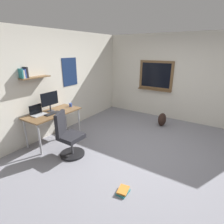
{
  "coord_description": "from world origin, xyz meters",
  "views": [
    {
      "loc": [
        -3.24,
        -1.29,
        2.14
      ],
      "look_at": [
        -0.17,
        0.72,
        0.85
      ],
      "focal_mm": 28.86,
      "sensor_mm": 36.0,
      "label": 1
    }
  ],
  "objects_px": {
    "coffee_mug": "(71,105)",
    "book_stack_on_floor": "(123,191)",
    "backpack": "(162,119)",
    "computer_mouse": "(62,110)",
    "desk": "(53,116)",
    "monitor_primary": "(50,100)",
    "keyboard": "(53,113)",
    "laptop": "(38,113)",
    "office_chair": "(68,137)"
  },
  "relations": [
    {
      "from": "computer_mouse",
      "to": "backpack",
      "type": "relative_size",
      "value": 0.27
    },
    {
      "from": "keyboard",
      "to": "computer_mouse",
      "type": "distance_m",
      "value": 0.28
    },
    {
      "from": "computer_mouse",
      "to": "book_stack_on_floor",
      "type": "height_order",
      "value": "computer_mouse"
    },
    {
      "from": "keyboard",
      "to": "backpack",
      "type": "distance_m",
      "value": 3.05
    },
    {
      "from": "computer_mouse",
      "to": "coffee_mug",
      "type": "height_order",
      "value": "coffee_mug"
    },
    {
      "from": "book_stack_on_floor",
      "to": "coffee_mug",
      "type": "bearing_deg",
      "value": 62.92
    },
    {
      "from": "coffee_mug",
      "to": "monitor_primary",
      "type": "bearing_deg",
      "value": 166.36
    },
    {
      "from": "computer_mouse",
      "to": "backpack",
      "type": "bearing_deg",
      "value": -40.79
    },
    {
      "from": "computer_mouse",
      "to": "book_stack_on_floor",
      "type": "xyz_separation_m",
      "value": [
        -0.8,
        -2.19,
        -0.72
      ]
    },
    {
      "from": "laptop",
      "to": "book_stack_on_floor",
      "type": "height_order",
      "value": "laptop"
    },
    {
      "from": "coffee_mug",
      "to": "book_stack_on_floor",
      "type": "bearing_deg",
      "value": -117.08
    },
    {
      "from": "backpack",
      "to": "monitor_primary",
      "type": "bearing_deg",
      "value": 138.93
    },
    {
      "from": "backpack",
      "to": "office_chair",
      "type": "bearing_deg",
      "value": 156.34
    },
    {
      "from": "computer_mouse",
      "to": "book_stack_on_floor",
      "type": "distance_m",
      "value": 2.44
    },
    {
      "from": "keyboard",
      "to": "book_stack_on_floor",
      "type": "bearing_deg",
      "value": -103.49
    },
    {
      "from": "coffee_mug",
      "to": "book_stack_on_floor",
      "type": "relative_size",
      "value": 0.39
    },
    {
      "from": "office_chair",
      "to": "keyboard",
      "type": "bearing_deg",
      "value": 73.11
    },
    {
      "from": "backpack",
      "to": "keyboard",
      "type": "bearing_deg",
      "value": 142.7
    },
    {
      "from": "office_chair",
      "to": "keyboard",
      "type": "xyz_separation_m",
      "value": [
        0.21,
        0.68,
        0.33
      ]
    },
    {
      "from": "desk",
      "to": "office_chair",
      "type": "xyz_separation_m",
      "value": [
        -0.27,
        -0.76,
        -0.24
      ]
    },
    {
      "from": "computer_mouse",
      "to": "laptop",
      "type": "bearing_deg",
      "value": 156.17
    },
    {
      "from": "desk",
      "to": "book_stack_on_floor",
      "type": "height_order",
      "value": "desk"
    },
    {
      "from": "desk",
      "to": "book_stack_on_floor",
      "type": "distance_m",
      "value": 2.42
    },
    {
      "from": "backpack",
      "to": "book_stack_on_floor",
      "type": "distance_m",
      "value": 2.94
    },
    {
      "from": "desk",
      "to": "backpack",
      "type": "distance_m",
      "value": 3.04
    },
    {
      "from": "backpack",
      "to": "computer_mouse",
      "type": "bearing_deg",
      "value": 139.21
    },
    {
      "from": "desk",
      "to": "office_chair",
      "type": "bearing_deg",
      "value": -109.75
    },
    {
      "from": "backpack",
      "to": "desk",
      "type": "bearing_deg",
      "value": 140.77
    },
    {
      "from": "monitor_primary",
      "to": "computer_mouse",
      "type": "xyz_separation_m",
      "value": [
        0.18,
        -0.18,
        -0.25
      ]
    },
    {
      "from": "computer_mouse",
      "to": "desk",
      "type": "bearing_deg",
      "value": 160.22
    },
    {
      "from": "desk",
      "to": "office_chair",
      "type": "distance_m",
      "value": 0.84
    },
    {
      "from": "desk",
      "to": "book_stack_on_floor",
      "type": "bearing_deg",
      "value": -104.6
    },
    {
      "from": "desk",
      "to": "coffee_mug",
      "type": "distance_m",
      "value": 0.57
    },
    {
      "from": "keyboard",
      "to": "computer_mouse",
      "type": "height_order",
      "value": "computer_mouse"
    },
    {
      "from": "laptop",
      "to": "keyboard",
      "type": "distance_m",
      "value": 0.32
    },
    {
      "from": "desk",
      "to": "computer_mouse",
      "type": "bearing_deg",
      "value": -19.78
    },
    {
      "from": "coffee_mug",
      "to": "backpack",
      "type": "relative_size",
      "value": 0.24
    },
    {
      "from": "computer_mouse",
      "to": "backpack",
      "type": "distance_m",
      "value": 2.84
    },
    {
      "from": "coffee_mug",
      "to": "backpack",
      "type": "xyz_separation_m",
      "value": [
        1.77,
        -1.87,
        -0.59
      ]
    },
    {
      "from": "keyboard",
      "to": "book_stack_on_floor",
      "type": "distance_m",
      "value": 2.36
    },
    {
      "from": "desk",
      "to": "backpack",
      "type": "height_order",
      "value": "desk"
    },
    {
      "from": "book_stack_on_floor",
      "to": "desk",
      "type": "bearing_deg",
      "value": 75.4
    },
    {
      "from": "desk",
      "to": "keyboard",
      "type": "height_order",
      "value": "keyboard"
    },
    {
      "from": "computer_mouse",
      "to": "office_chair",
      "type": "bearing_deg",
      "value": -125.53
    },
    {
      "from": "desk",
      "to": "office_chair",
      "type": "relative_size",
      "value": 1.38
    },
    {
      "from": "monitor_primary",
      "to": "coffee_mug",
      "type": "relative_size",
      "value": 5.04
    },
    {
      "from": "keyboard",
      "to": "backpack",
      "type": "bearing_deg",
      "value": -37.3
    },
    {
      "from": "monitor_primary",
      "to": "computer_mouse",
      "type": "relative_size",
      "value": 4.46
    },
    {
      "from": "office_chair",
      "to": "coffee_mug",
      "type": "bearing_deg",
      "value": 41.53
    },
    {
      "from": "office_chair",
      "to": "book_stack_on_floor",
      "type": "xyz_separation_m",
      "value": [
        -0.32,
        -1.51,
        -0.38
      ]
    }
  ]
}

